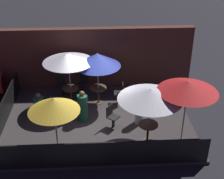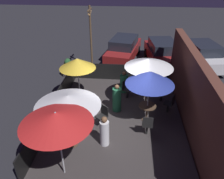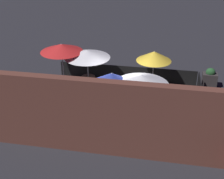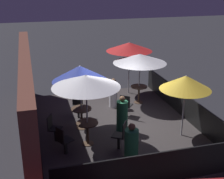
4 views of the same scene
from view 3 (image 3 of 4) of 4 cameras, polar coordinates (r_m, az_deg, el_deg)
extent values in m
plane|color=#26262B|center=(14.43, 1.11, -3.89)|extent=(60.00, 60.00, 0.00)
cube|color=#383333|center=(14.39, 1.11, -3.68)|extent=(7.45, 5.59, 0.12)
cube|color=brown|center=(11.12, -1.41, -5.29)|extent=(9.05, 0.36, 2.97)
cube|color=black|center=(16.56, 2.71, 2.74)|extent=(7.25, 0.05, 0.95)
cube|color=black|center=(14.09, 16.07, -3.08)|extent=(0.05, 5.39, 0.95)
cylinder|color=#B2B2B7|center=(12.72, -0.06, -1.78)|extent=(0.05, 0.05, 2.34)
cone|color=#283893|center=(12.30, -0.06, 1.87)|extent=(1.94, 1.94, 0.54)
cylinder|color=#B2B2B7|center=(15.56, -4.42, 3.47)|extent=(0.05, 0.05, 2.16)
cone|color=silver|center=(15.22, -4.54, 6.54)|extent=(2.24, 2.24, 0.38)
cylinder|color=#B2B2B7|center=(12.56, 5.28, -2.23)|extent=(0.05, 0.05, 2.37)
cone|color=silver|center=(12.10, 5.48, 1.86)|extent=(2.13, 2.13, 0.38)
cylinder|color=#B2B2B7|center=(15.83, -8.95, 4.10)|extent=(0.05, 0.05, 2.40)
cone|color=red|center=(15.47, -9.22, 7.53)|extent=(2.09, 2.09, 0.39)
cylinder|color=#B2B2B7|center=(15.48, 7.50, 3.18)|extent=(0.05, 0.05, 2.16)
cone|color=gold|center=(15.16, 7.69, 6.09)|extent=(1.70, 1.70, 0.47)
cylinder|color=#4C3828|center=(13.32, -0.05, -6.14)|extent=(0.40, 0.40, 0.02)
cylinder|color=#4C3828|center=(13.12, -0.05, -4.85)|extent=(0.08, 0.08, 0.73)
cylinder|color=#4C3828|center=(12.92, -0.05, -3.41)|extent=(0.73, 0.73, 0.04)
cylinder|color=#4C3828|center=(16.02, -4.29, -0.04)|extent=(0.39, 0.39, 0.02)
cylinder|color=#4C3828|center=(15.87, -4.33, 1.08)|extent=(0.08, 0.08, 0.72)
cylinder|color=#4C3828|center=(15.71, -4.38, 2.31)|extent=(0.71, 0.71, 0.04)
cylinder|color=#4C3828|center=(13.17, 5.06, -6.68)|extent=(0.39, 0.39, 0.02)
cylinder|color=#4C3828|center=(12.98, 5.13, -5.37)|extent=(0.08, 0.08, 0.74)
cylinder|color=#4C3828|center=(12.77, 5.20, -3.91)|extent=(0.70, 0.70, 0.04)
cube|color=black|center=(14.87, -0.78, -1.35)|extent=(0.11, 0.11, 0.44)
cube|color=black|center=(14.76, -0.78, -0.53)|extent=(0.56, 0.56, 0.04)
cube|color=black|center=(14.53, -0.33, 0.05)|extent=(0.27, 0.33, 0.44)
cube|color=black|center=(13.78, 7.82, -4.09)|extent=(0.11, 0.11, 0.45)
cube|color=black|center=(13.66, 7.89, -3.21)|extent=(0.55, 0.55, 0.04)
cube|color=black|center=(13.67, 8.39, -2.06)|extent=(0.35, 0.24, 0.44)
cube|color=black|center=(12.39, 6.71, -7.99)|extent=(0.11, 0.11, 0.46)
cube|color=black|center=(12.25, 6.78, -7.04)|extent=(0.54, 0.54, 0.04)
cube|color=black|center=(11.98, 7.19, -6.55)|extent=(0.36, 0.22, 0.44)
cube|color=black|center=(13.39, -3.76, -4.89)|extent=(0.08, 0.08, 0.46)
cube|color=black|center=(13.26, -3.79, -3.98)|extent=(0.41, 0.41, 0.04)
cube|color=black|center=(13.18, -4.58, -3.00)|extent=(0.04, 0.40, 0.44)
cube|color=black|center=(12.29, 2.41, -8.22)|extent=(0.11, 0.11, 0.43)
cube|color=black|center=(12.16, 2.43, -7.31)|extent=(0.53, 0.53, 0.04)
cube|color=black|center=(11.90, 1.96, -6.76)|extent=(0.37, 0.20, 0.44)
cylinder|color=#236642|center=(13.83, 10.56, -3.01)|extent=(0.57, 0.57, 0.95)
sphere|color=brown|center=(13.55, 10.77, -0.88)|extent=(0.21, 0.21, 0.21)
cylinder|color=#236642|center=(14.07, 3.50, -1.56)|extent=(0.45, 0.45, 1.14)
sphere|color=brown|center=(13.76, 3.58, 0.88)|extent=(0.20, 0.20, 0.20)
cylinder|color=silver|center=(14.74, -4.94, -0.44)|extent=(0.46, 0.46, 1.03)
sphere|color=brown|center=(14.46, -5.03, 1.75)|extent=(0.22, 0.22, 0.22)
cube|color=#332D2D|center=(17.22, 17.37, 1.65)|extent=(0.76, 0.53, 0.75)
ellipsoid|color=#235128|center=(17.03, 17.58, 3.05)|extent=(0.49, 0.39, 0.44)
camera|label=1|loc=(22.84, 6.27, 26.68)|focal=50.00mm
camera|label=2|loc=(15.28, -30.60, 18.30)|focal=35.00mm
camera|label=4|loc=(12.47, 51.00, 7.29)|focal=50.00mm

